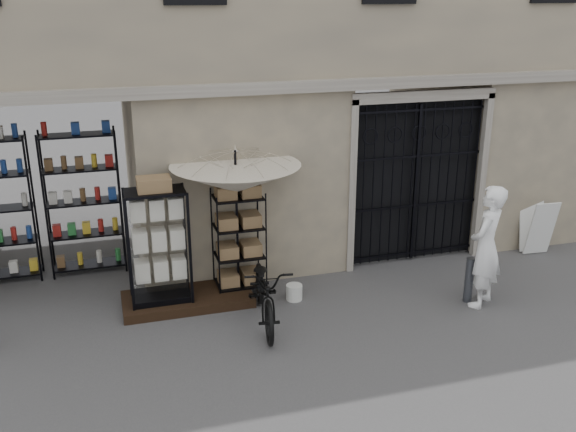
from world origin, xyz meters
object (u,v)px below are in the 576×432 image
object	(u,v)px
bicycle	(265,322)
easel_sign	(537,226)
white_bucket	(294,292)
market_umbrella	(236,171)
display_cabinet	(159,252)
shopkeeper	(480,304)
steel_bollard	(469,280)
wire_rack	(239,244)

from	to	relation	value
bicycle	easel_sign	size ratio (longest dim) A/B	1.83
white_bucket	market_umbrella	bearing A→B (deg)	149.10
white_bucket	display_cabinet	bearing A→B (deg)	171.28
white_bucket	bicycle	xyz separation A→B (m)	(-0.63, -0.58, -0.12)
easel_sign	shopkeeper	bearing A→B (deg)	-140.07
bicycle	steel_bollard	distance (m)	3.27
bicycle	steel_bollard	bearing A→B (deg)	3.34
bicycle	market_umbrella	bearing A→B (deg)	106.94
display_cabinet	easel_sign	size ratio (longest dim) A/B	1.82
bicycle	steel_bollard	size ratio (longest dim) A/B	2.61
wire_rack	market_umbrella	world-z (taller)	market_umbrella
display_cabinet	bicycle	distance (m)	1.92
market_umbrella	easel_sign	distance (m)	5.87
display_cabinet	wire_rack	xyz separation A→B (m)	(1.28, 0.20, -0.09)
wire_rack	steel_bollard	bearing A→B (deg)	-2.41
display_cabinet	wire_rack	distance (m)	1.30
wire_rack	bicycle	size ratio (longest dim) A/B	0.91
wire_rack	bicycle	distance (m)	1.39
bicycle	shopkeeper	size ratio (longest dim) A/B	0.99
easel_sign	bicycle	bearing A→B (deg)	-164.37
wire_rack	shopkeeper	distance (m)	3.91
wire_rack	white_bucket	xyz separation A→B (m)	(0.77, -0.51, -0.72)
wire_rack	bicycle	world-z (taller)	wire_rack
market_umbrella	shopkeeper	xyz separation A→B (m)	(3.55, -1.45, -2.05)
market_umbrella	shopkeeper	size ratio (longest dim) A/B	1.48
white_bucket	steel_bollard	world-z (taller)	steel_bollard
shopkeeper	easel_sign	distance (m)	2.68
display_cabinet	white_bucket	size ratio (longest dim) A/B	7.33
market_umbrella	steel_bollard	bearing A→B (deg)	-21.05
bicycle	steel_bollard	xyz separation A→B (m)	(3.24, -0.26, 0.37)
market_umbrella	white_bucket	size ratio (longest dim) A/B	11.04
steel_bollard	wire_rack	bearing A→B (deg)	158.28
wire_rack	steel_bollard	distance (m)	3.67
shopkeeper	steel_bollard	bearing A→B (deg)	-82.75
wire_rack	white_bucket	size ratio (longest dim) A/B	6.69
steel_bollard	market_umbrella	bearing A→B (deg)	158.95
bicycle	steel_bollard	world-z (taller)	bicycle
market_umbrella	bicycle	size ratio (longest dim) A/B	1.49
white_bucket	shopkeeper	distance (m)	2.92
market_umbrella	steel_bollard	distance (m)	4.02
market_umbrella	shopkeeper	bearing A→B (deg)	-22.24
display_cabinet	bicycle	xyz separation A→B (m)	(1.42, -0.89, -0.94)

